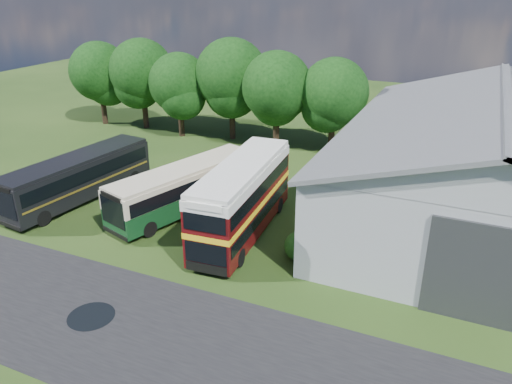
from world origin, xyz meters
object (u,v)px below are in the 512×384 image
at_px(bus_green_single, 185,188).
at_px(storage_shed, 495,157).
at_px(bus_maroon_double, 242,200).
at_px(bus_dark_single, 79,177).

bearing_deg(bus_green_single, storage_shed, 38.17).
bearing_deg(bus_maroon_double, storage_shed, 27.88).
bearing_deg(bus_maroon_double, bus_dark_single, 175.78).
relative_size(storage_shed, bus_maroon_double, 2.28).
xyz_separation_m(storage_shed, bus_dark_single, (-26.32, -8.68, -2.46)).
bearing_deg(storage_shed, bus_green_single, -158.86).
bearing_deg(storage_shed, bus_dark_single, -161.75).
height_order(bus_green_single, bus_maroon_double, bus_maroon_double).
xyz_separation_m(storage_shed, bus_green_single, (-18.52, -7.16, -2.50)).
relative_size(bus_maroon_double, bus_dark_single, 0.92).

